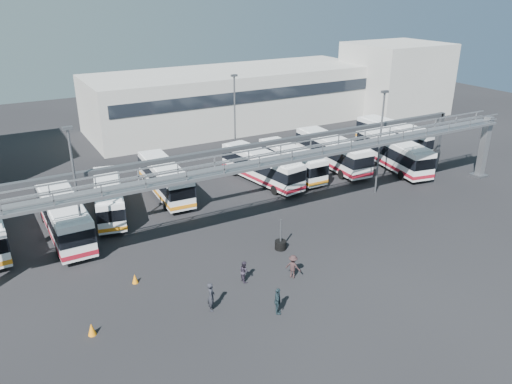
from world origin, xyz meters
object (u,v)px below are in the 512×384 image
bus_6 (291,160)px  pedestrian_a (211,297)px  bus_2 (109,197)px  bus_7 (332,151)px  tire_stack (281,244)px  light_pole_back (235,115)px  light_pole_left (76,187)px  pedestrian_d (278,301)px  bus_1 (63,214)px  pedestrian_b (244,271)px  bus_3 (165,178)px  bus_5 (262,166)px  cone_left (92,329)px  cone_right (135,279)px  bus_9 (396,136)px  bus_8 (393,151)px  pedestrian_c (293,266)px

bus_6 → pedestrian_a: (-17.88, -18.19, -0.73)m
bus_2 → bus_7: bus_7 is taller
bus_6 → tire_stack: 16.83m
light_pole_back → bus_7: light_pole_back is taller
light_pole_left → pedestrian_d: 16.69m
bus_1 → pedestrian_b: 16.49m
pedestrian_b → pedestrian_d: size_ratio=0.86×
bus_3 → pedestrian_d: bearing=-88.8°
light_pole_back → bus_5: bearing=-94.0°
light_pole_left → bus_7: size_ratio=0.87×
cone_left → bus_3: bearing=58.5°
pedestrian_b → light_pole_back: bearing=-22.7°
cone_right → bus_9: bearing=20.3°
bus_2 → bus_9: 36.04m
pedestrian_b → tire_stack: tire_stack is taller
light_pole_back → light_pole_left: bearing=-145.0°
light_pole_left → cone_right: light_pole_left is taller
bus_1 → bus_3: 11.03m
bus_5 → bus_9: 20.17m
bus_1 → bus_8: size_ratio=0.98×
bus_3 → cone_left: bus_3 is taller
pedestrian_a → pedestrian_d: pedestrian_a is taller
light_pole_back → pedestrian_a: size_ratio=5.19×
bus_3 → bus_1: bearing=-155.0°
bus_6 → pedestrian_b: (-14.49, -16.25, -0.94)m
light_pole_left → bus_9: size_ratio=0.89×
bus_5 → pedestrian_c: (-7.36, -17.20, -0.95)m
bus_3 → pedestrian_a: bearing=-99.0°
bus_9 → pedestrian_c: 33.20m
bus_5 → pedestrian_d: size_ratio=6.13×
pedestrian_d → tire_stack: size_ratio=0.70×
bus_1 → bus_5: 20.35m
bus_9 → pedestrian_c: bearing=-149.2°
light_pole_left → bus_1: 5.91m
bus_8 → bus_6: bearing=172.0°
bus_6 → pedestrian_d: bus_6 is taller
bus_6 → pedestrian_c: (-11.26, -17.50, -0.84)m
bus_2 → bus_6: (19.78, 0.43, 0.03)m
light_pole_back → bus_5: (-0.48, -6.94, -3.90)m
bus_6 → bus_1: bearing=-173.1°
bus_3 → bus_8: 25.61m
bus_2 → bus_6: bearing=12.8°
bus_7 → pedestrian_b: size_ratio=7.49×
bus_5 → bus_6: bearing=-4.5°
bus_8 → bus_9: 6.85m
light_pole_left → pedestrian_a: size_ratio=5.19×
bus_6 → cone_right: size_ratio=14.96×
bus_6 → bus_3: bearing=174.6°
bus_3 → pedestrian_d: 21.91m
pedestrian_a → pedestrian_c: pedestrian_a is taller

